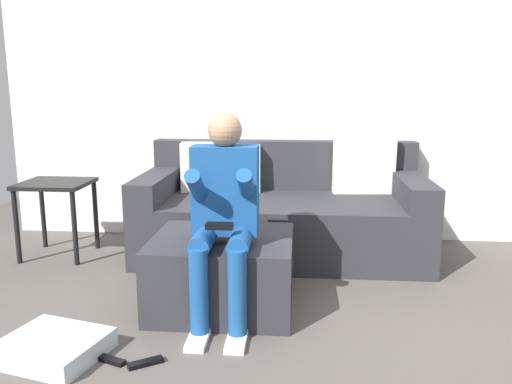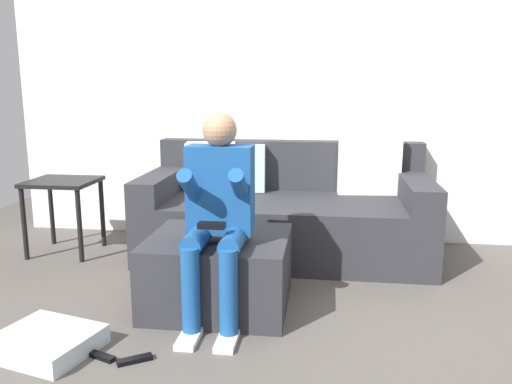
% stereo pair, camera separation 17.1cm
% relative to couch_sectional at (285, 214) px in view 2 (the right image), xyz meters
% --- Properties ---
extents(ground_plane, '(6.52, 6.52, 0.00)m').
position_rel_couch_sectional_xyz_m(ground_plane, '(0.17, -1.54, -0.31)').
color(ground_plane, '#544F49').
extents(wall_back, '(5.01, 0.10, 2.63)m').
position_rel_couch_sectional_xyz_m(wall_back, '(0.17, 0.48, 1.00)').
color(wall_back, white).
rests_on(wall_back, ground_plane).
extents(couch_sectional, '(2.12, 0.98, 0.92)m').
position_rel_couch_sectional_xyz_m(couch_sectional, '(0.00, 0.00, 0.00)').
color(couch_sectional, '#2D2D33').
rests_on(couch_sectional, ground_plane).
extents(ottoman, '(0.80, 0.71, 0.42)m').
position_rel_couch_sectional_xyz_m(ottoman, '(-0.30, -1.04, -0.10)').
color(ottoman, '#2D2D33').
rests_on(ottoman, ground_plane).
extents(person_seated, '(0.36, 0.58, 1.14)m').
position_rel_couch_sectional_xyz_m(person_seated, '(-0.27, -1.21, 0.33)').
color(person_seated, '#194C8C').
rests_on(person_seated, ground_plane).
extents(storage_bin, '(0.54, 0.50, 0.10)m').
position_rel_couch_sectional_xyz_m(storage_bin, '(-1.03, -1.69, -0.26)').
color(storage_bin, silver).
rests_on(storage_bin, ground_plane).
extents(side_table, '(0.49, 0.46, 0.57)m').
position_rel_couch_sectional_xyz_m(side_table, '(-1.68, -0.22, 0.16)').
color(side_table, black).
rests_on(side_table, ground_plane).
extents(remote_near_ottoman, '(0.16, 0.13, 0.02)m').
position_rel_couch_sectional_xyz_m(remote_near_ottoman, '(-0.57, -1.73, -0.30)').
color(remote_near_ottoman, black).
rests_on(remote_near_ottoman, ground_plane).
extents(remote_by_storage_bin, '(0.19, 0.11, 0.02)m').
position_rel_couch_sectional_xyz_m(remote_by_storage_bin, '(-0.75, -1.72, -0.30)').
color(remote_by_storage_bin, black).
rests_on(remote_by_storage_bin, ground_plane).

